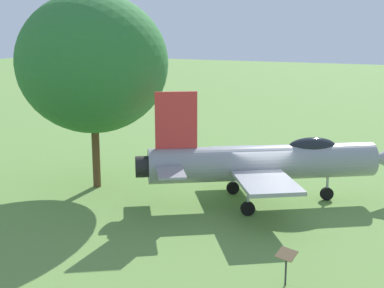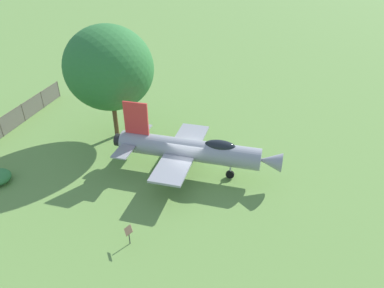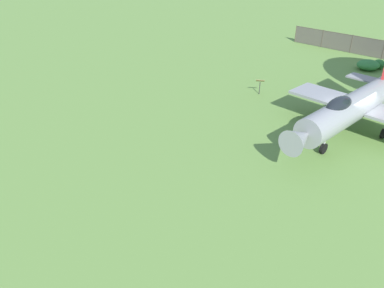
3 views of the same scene
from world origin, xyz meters
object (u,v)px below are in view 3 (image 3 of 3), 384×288
Objects in this scene: shrub_by_tree at (368,65)px; shrub_near_fence at (379,64)px; display_jet at (353,106)px; info_plaque at (260,83)px.

shrub_near_fence is at bearing 98.25° from shrub_by_tree.
display_jet is at bearing -38.76° from shrub_near_fence.
info_plaque is (-7.24, -2.93, -1.07)m from display_jet.
display_jet reaches higher than info_plaque.
info_plaque is (4.13, -12.06, 0.46)m from shrub_near_fence.
shrub_near_fence is 0.57× the size of shrub_by_tree.
display_jet is 14.66m from shrub_near_fence.
display_jet is at bearing 22.04° from info_plaque.
display_jet reaches higher than shrub_near_fence.
shrub_near_fence is 1.15m from shrub_by_tree.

